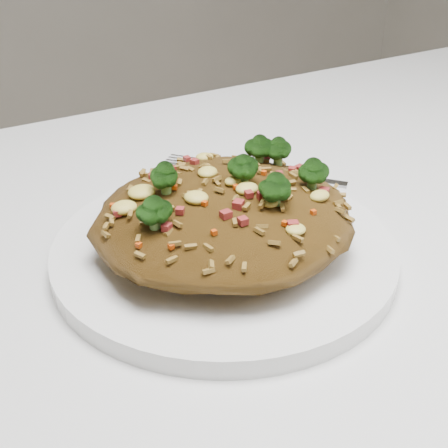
{
  "coord_description": "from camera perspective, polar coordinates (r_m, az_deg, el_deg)",
  "views": [
    {
      "loc": [
        -0.18,
        -0.26,
        1.0
      ],
      "look_at": [
        0.01,
        0.07,
        0.78
      ],
      "focal_mm": 50.0,
      "sensor_mm": 36.0,
      "label": 1
    }
  ],
  "objects": [
    {
      "name": "dining_table",
      "position": [
        0.46,
        3.5,
        -16.83
      ],
      "size": [
        1.2,
        0.8,
        0.75
      ],
      "color": "silver",
      "rests_on": "ground"
    },
    {
      "name": "plate",
      "position": [
        0.45,
        -0.0,
        -2.43
      ],
      "size": [
        0.24,
        0.24,
        0.01
      ],
      "primitive_type": "cylinder",
      "color": "white",
      "rests_on": "dining_table"
    },
    {
      "name": "fried_rice",
      "position": [
        0.43,
        0.08,
        1.6
      ],
      "size": [
        0.18,
        0.17,
        0.07
      ],
      "color": "brown",
      "rests_on": "plate"
    },
    {
      "name": "fork",
      "position": [
        0.54,
        3.53,
        4.69
      ],
      "size": [
        0.12,
        0.13,
        0.0
      ],
      "rotation": [
        0.0,
        0.0,
        -0.84
      ],
      "color": "silver",
      "rests_on": "plate"
    }
  ]
}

